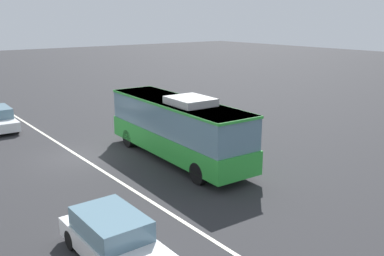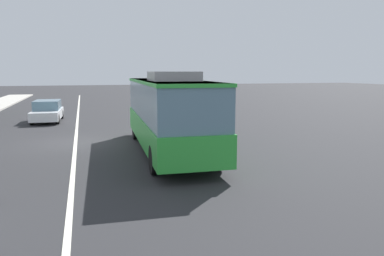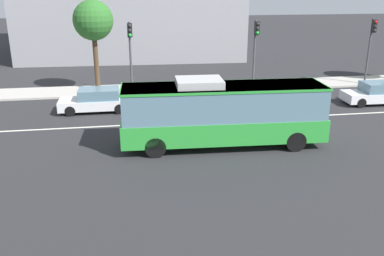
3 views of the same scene
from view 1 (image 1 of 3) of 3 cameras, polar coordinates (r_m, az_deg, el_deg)
name	(u,v)px [view 1 (image 1 of 3)]	position (r m, az deg, el deg)	size (l,w,h in m)	color
ground_plane	(80,157)	(23.37, -14.91, -3.76)	(160.00, 160.00, 0.00)	#28282B
lane_centre_line	(80,157)	(23.37, -14.91, -3.74)	(76.00, 0.16, 0.01)	silver
transit_bus	(177,126)	(21.72, -1.98, 0.33)	(10.10, 2.94, 3.46)	green
sedan_white_ahead	(114,238)	(13.45, -10.48, -14.40)	(4.50, 1.82, 1.46)	white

